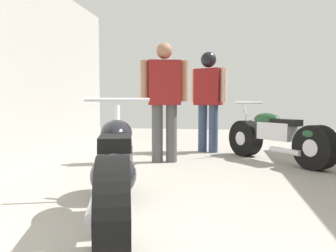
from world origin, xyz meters
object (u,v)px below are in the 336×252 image
object	(u,v)px
motorcycle_black_naked	(278,137)
mechanic_with_helmet	(208,92)
motorcycle_maroon_cruiser	(116,171)
mechanic_in_blue	(164,95)

from	to	relation	value
motorcycle_black_naked	mechanic_with_helmet	xyz separation A→B (m)	(-1.09, 0.88, 0.70)
motorcycle_maroon_cruiser	mechanic_with_helmet	world-z (taller)	mechanic_with_helmet
mechanic_in_blue	mechanic_with_helmet	size ratio (longest dim) A/B	0.99
mechanic_in_blue	mechanic_with_helmet	xyz separation A→B (m)	(0.60, 1.14, 0.07)
mechanic_in_blue	motorcycle_maroon_cruiser	bearing A→B (deg)	-87.49
motorcycle_black_naked	mechanic_in_blue	distance (m)	1.82
mechanic_with_helmet	motorcycle_maroon_cruiser	bearing A→B (deg)	-97.37
motorcycle_black_naked	mechanic_in_blue	xyz separation A→B (m)	(-1.68, -0.26, 0.63)
motorcycle_black_naked	mechanic_in_blue	bearing A→B (deg)	-171.32
mechanic_in_blue	mechanic_with_helmet	world-z (taller)	mechanic_with_helmet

